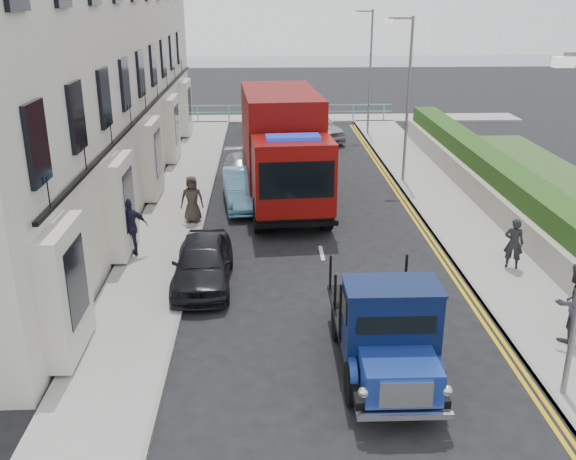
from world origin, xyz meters
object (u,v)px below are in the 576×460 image
(lamp_mid, at_px, (406,91))
(bedford_lorry, at_px, (388,337))
(parked_car_front, at_px, (203,262))
(pedestrian_east_near, at_px, (514,243))
(lamp_far, at_px, (368,65))
(red_lorry, at_px, (283,146))

(lamp_mid, distance_m, bedford_lorry, 15.89)
(parked_car_front, bearing_deg, pedestrian_east_near, 3.39)
(lamp_far, bearing_deg, pedestrian_east_near, -85.95)
(parked_car_front, bearing_deg, bedford_lorry, -49.44)
(lamp_far, bearing_deg, lamp_mid, -90.00)
(lamp_mid, height_order, bedford_lorry, lamp_mid)
(lamp_far, height_order, red_lorry, lamp_far)
(bedford_lorry, relative_size, pedestrian_east_near, 3.17)
(lamp_far, height_order, bedford_lorry, lamp_far)
(lamp_mid, bearing_deg, bedford_lorry, -102.70)
(red_lorry, bearing_deg, lamp_far, 63.19)
(lamp_far, bearing_deg, bedford_lorry, -97.75)
(lamp_mid, height_order, parked_car_front, lamp_mid)
(lamp_far, relative_size, parked_car_front, 1.74)
(lamp_far, height_order, pedestrian_east_near, lamp_far)
(red_lorry, bearing_deg, lamp_mid, 22.26)
(pedestrian_east_near, bearing_deg, bedford_lorry, 71.19)
(lamp_far, distance_m, bedford_lorry, 25.63)
(parked_car_front, bearing_deg, lamp_far, 68.65)
(bedford_lorry, bearing_deg, pedestrian_east_near, 49.58)
(lamp_far, distance_m, pedestrian_east_near, 19.91)
(pedestrian_east_near, bearing_deg, lamp_mid, -59.93)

